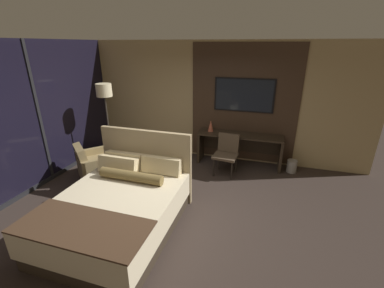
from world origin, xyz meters
name	(u,v)px	position (x,y,z in m)	size (l,w,h in m)	color
ground_plane	(176,214)	(0.00, 0.00, 0.00)	(16.00, 16.00, 0.00)	#332823
wall_back_tv_panel	(217,102)	(0.10, 2.59, 1.40)	(7.20, 0.09, 2.80)	tan
wall_left_window	(39,119)	(-3.00, 0.40, 1.32)	(0.06, 6.00, 2.80)	black
bed	(119,208)	(-0.72, -0.56, 0.37)	(1.71, 2.16, 1.31)	#33281E
desk	(240,143)	(0.74, 2.32, 0.52)	(1.94, 0.50, 0.76)	#2D2319
tv	(244,95)	(0.74, 2.52, 1.62)	(1.35, 0.04, 0.76)	black
desk_chair	(227,151)	(0.53, 1.78, 0.53)	(0.54, 0.54, 0.89)	#4C3D2D
armchair_by_window	(96,166)	(-2.09, 0.74, 0.27)	(1.06, 1.05, 0.78)	olive
floor_lamp	(105,97)	(-2.19, 1.47, 1.60)	(0.34, 0.34, 1.90)	#282623
vase_tall	(211,126)	(0.04, 2.31, 0.89)	(0.13, 0.13, 0.27)	#B2563D
waste_bin	(292,166)	(1.95, 2.23, 0.14)	(0.22, 0.22, 0.28)	gray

